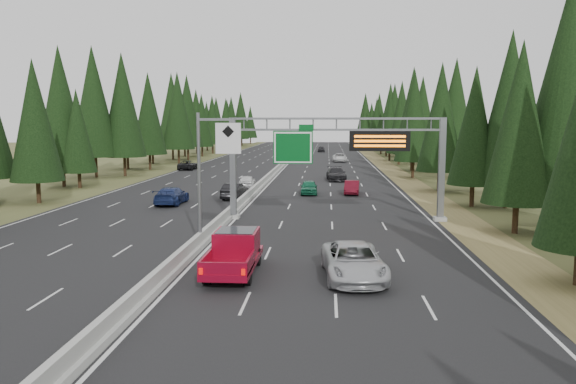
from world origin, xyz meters
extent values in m
cube|color=black|center=(0.00, 80.00, 0.04)|extent=(32.00, 260.00, 0.08)
cube|color=olive|center=(17.80, 80.00, 0.03)|extent=(3.60, 260.00, 0.06)
cube|color=#414A22|center=(-17.80, 80.00, 0.03)|extent=(3.60, 260.00, 0.06)
cube|color=#9C9C97|center=(0.00, 80.00, 0.23)|extent=(0.70, 260.00, 0.30)
cube|color=#9C9C97|center=(0.00, 80.00, 0.63)|extent=(0.30, 260.00, 0.60)
cube|color=slate|center=(0.35, 35.00, 3.98)|extent=(0.45, 0.45, 7.80)
cube|color=#9C9C97|center=(0.35, 35.00, 0.23)|extent=(0.90, 0.90, 0.30)
cube|color=slate|center=(16.20, 35.00, 3.98)|extent=(0.45, 0.45, 7.80)
cube|color=#9C9C97|center=(16.20, 35.00, 0.23)|extent=(0.90, 0.90, 0.30)
cube|color=slate|center=(8.28, 35.00, 7.80)|extent=(15.85, 0.35, 0.16)
cube|color=slate|center=(8.28, 35.00, 6.96)|extent=(15.85, 0.35, 0.16)
cube|color=#054C19|center=(5.00, 34.75, 5.63)|extent=(3.00, 0.10, 2.50)
cube|color=silver|center=(5.00, 34.69, 5.63)|extent=(2.85, 0.02, 2.35)
cube|color=#054C19|center=(6.00, 34.75, 7.13)|extent=(1.10, 0.10, 0.45)
cube|color=black|center=(11.50, 34.70, 6.13)|extent=(4.50, 0.40, 1.50)
cube|color=orange|center=(11.50, 34.48, 6.48)|extent=(3.80, 0.02, 0.18)
cube|color=orange|center=(11.50, 34.48, 6.13)|extent=(3.80, 0.02, 0.18)
cube|color=orange|center=(11.50, 34.48, 5.78)|extent=(3.80, 0.02, 0.18)
cylinder|color=slate|center=(0.00, 25.00, 4.08)|extent=(0.20, 0.20, 8.00)
cube|color=#9C9C97|center=(0.00, 25.00, 0.18)|extent=(0.50, 0.50, 0.20)
cube|color=slate|center=(1.00, 25.00, 7.68)|extent=(2.00, 0.15, 0.15)
cube|color=silver|center=(1.80, 24.88, 6.58)|extent=(1.50, 0.06, 1.80)
cylinder|color=black|center=(20.40, 30.80, 1.04)|extent=(0.40, 0.40, 2.07)
cone|color=black|center=(20.40, 30.80, 7.51)|extent=(4.66, 4.66, 10.87)
cylinder|color=black|center=(23.92, 31.75, 1.48)|extent=(0.40, 0.40, 2.96)
cone|color=black|center=(23.92, 31.75, 10.71)|extent=(6.65, 6.65, 15.52)
cylinder|color=black|center=(20.59, 43.12, 1.00)|extent=(0.40, 0.40, 2.00)
cone|color=black|center=(20.59, 43.12, 7.24)|extent=(4.49, 4.49, 10.48)
cylinder|color=black|center=(23.35, 42.53, 1.24)|extent=(0.40, 0.40, 2.47)
cone|color=black|center=(23.35, 42.53, 8.96)|extent=(5.56, 5.56, 12.97)
cylinder|color=black|center=(19.83, 54.24, 1.12)|extent=(0.40, 0.40, 2.24)
cone|color=black|center=(19.83, 54.24, 8.11)|extent=(5.04, 5.04, 11.75)
cylinder|color=black|center=(23.25, 53.63, 1.04)|extent=(0.40, 0.40, 2.08)
cone|color=black|center=(23.25, 53.63, 7.55)|extent=(4.69, 4.69, 10.93)
cylinder|color=black|center=(19.24, 69.25, 1.15)|extent=(0.40, 0.40, 2.30)
cone|color=black|center=(19.24, 69.25, 8.35)|extent=(5.19, 5.19, 12.10)
cylinder|color=black|center=(24.61, 69.14, 1.29)|extent=(0.40, 0.40, 2.57)
cone|color=black|center=(24.61, 69.14, 9.32)|extent=(5.78, 5.78, 13.50)
cylinder|color=black|center=(20.83, 81.07, 1.29)|extent=(0.40, 0.40, 2.58)
cone|color=black|center=(20.83, 81.07, 9.34)|extent=(5.80, 5.80, 13.53)
cylinder|color=black|center=(23.85, 78.67, 0.98)|extent=(0.40, 0.40, 1.96)
cone|color=black|center=(23.85, 78.67, 7.12)|extent=(4.42, 4.42, 10.31)
cylinder|color=black|center=(20.48, 94.22, 1.03)|extent=(0.40, 0.40, 2.07)
cone|color=black|center=(20.48, 94.22, 7.49)|extent=(4.65, 4.65, 10.85)
cylinder|color=black|center=(24.33, 93.71, 1.26)|extent=(0.40, 0.40, 2.51)
cone|color=black|center=(24.33, 93.71, 9.11)|extent=(5.65, 5.65, 13.19)
cylinder|color=black|center=(19.98, 104.94, 1.07)|extent=(0.40, 0.40, 2.13)
cone|color=black|center=(19.98, 104.94, 7.74)|extent=(4.80, 4.80, 11.21)
cylinder|color=black|center=(24.41, 103.89, 1.42)|extent=(0.40, 0.40, 2.83)
cone|color=black|center=(24.41, 103.89, 10.27)|extent=(6.37, 6.37, 14.87)
cylinder|color=black|center=(20.80, 119.15, 0.98)|extent=(0.40, 0.40, 1.97)
cone|color=black|center=(20.80, 119.15, 7.13)|extent=(4.43, 4.43, 10.33)
cylinder|color=black|center=(23.73, 117.11, 1.33)|extent=(0.40, 0.40, 2.66)
cone|color=black|center=(23.73, 117.11, 9.63)|extent=(5.98, 5.98, 13.94)
cylinder|color=black|center=(20.48, 128.43, 0.88)|extent=(0.40, 0.40, 1.77)
cone|color=black|center=(20.48, 128.43, 6.41)|extent=(3.98, 3.98, 9.29)
cylinder|color=black|center=(23.66, 129.77, 1.35)|extent=(0.40, 0.40, 2.71)
cone|color=black|center=(23.66, 129.77, 9.82)|extent=(6.10, 6.10, 14.22)
cylinder|color=black|center=(20.68, 143.77, 1.12)|extent=(0.40, 0.40, 2.25)
cone|color=black|center=(20.68, 143.77, 8.16)|extent=(5.06, 5.06, 11.81)
cylinder|color=black|center=(23.97, 141.73, 1.42)|extent=(0.40, 0.40, 2.85)
cone|color=black|center=(23.97, 141.73, 10.33)|extent=(6.41, 6.41, 14.96)
cylinder|color=black|center=(20.68, 154.33, 0.88)|extent=(0.40, 0.40, 1.76)
cone|color=black|center=(20.68, 154.33, 6.39)|extent=(3.97, 3.97, 9.26)
cylinder|color=black|center=(24.12, 156.14, 0.93)|extent=(0.40, 0.40, 1.86)
cone|color=black|center=(24.12, 156.14, 6.73)|extent=(4.18, 4.18, 9.75)
cylinder|color=black|center=(19.08, 168.41, 0.97)|extent=(0.40, 0.40, 1.94)
cone|color=black|center=(19.08, 168.41, 7.02)|extent=(4.36, 4.36, 10.17)
cylinder|color=black|center=(23.52, 168.25, 1.33)|extent=(0.40, 0.40, 2.67)
cone|color=black|center=(23.52, 168.25, 9.68)|extent=(6.01, 6.01, 14.01)
cylinder|color=black|center=(20.95, 178.81, 1.01)|extent=(0.40, 0.40, 2.01)
cone|color=black|center=(20.95, 178.81, 7.29)|extent=(4.52, 4.52, 10.56)
cylinder|color=black|center=(23.32, 178.25, 0.92)|extent=(0.40, 0.40, 1.83)
cone|color=black|center=(23.32, 178.25, 6.64)|extent=(4.12, 4.12, 9.62)
cylinder|color=black|center=(20.88, 192.24, 1.44)|extent=(0.40, 0.40, 2.87)
cone|color=black|center=(20.88, 192.24, 10.41)|extent=(6.46, 6.46, 15.08)
cylinder|color=black|center=(23.05, 191.96, 1.17)|extent=(0.40, 0.40, 2.33)
cone|color=black|center=(23.05, 191.96, 8.45)|extent=(5.25, 5.25, 12.24)
cylinder|color=black|center=(-19.16, 42.22, 1.07)|extent=(0.40, 0.40, 2.13)
cone|color=black|center=(-19.16, 42.22, 7.74)|extent=(4.80, 4.80, 11.20)
cylinder|color=black|center=(-20.92, 54.82, 0.91)|extent=(0.40, 0.40, 1.82)
cone|color=black|center=(-20.92, 54.82, 6.58)|extent=(4.09, 4.09, 9.54)
cylinder|color=black|center=(-23.38, 56.04, 1.31)|extent=(0.40, 0.40, 2.63)
cone|color=black|center=(-23.38, 56.04, 9.52)|extent=(5.91, 5.91, 13.78)
cylinder|color=black|center=(-20.87, 69.36, 1.37)|extent=(0.40, 0.40, 2.75)
cone|color=black|center=(-20.87, 69.36, 9.97)|extent=(6.19, 6.19, 14.43)
cylinder|color=black|center=(-24.20, 67.39, 1.43)|extent=(0.40, 0.40, 2.86)
cone|color=black|center=(-24.20, 67.39, 10.38)|extent=(6.45, 6.45, 15.04)
cylinder|color=black|center=(-20.78, 80.38, 1.24)|extent=(0.40, 0.40, 2.47)
cone|color=black|center=(-20.78, 80.38, 8.96)|extent=(5.56, 5.56, 12.98)
cylinder|color=black|center=(-24.79, 81.38, 1.21)|extent=(0.40, 0.40, 2.41)
cone|color=black|center=(-24.79, 81.38, 8.75)|extent=(5.43, 5.43, 12.67)
cylinder|color=black|center=(-19.73, 94.12, 1.34)|extent=(0.40, 0.40, 2.68)
cone|color=black|center=(-19.73, 94.12, 9.72)|extent=(6.03, 6.03, 14.07)
cylinder|color=black|center=(-24.51, 93.71, 1.05)|extent=(0.40, 0.40, 2.11)
cone|color=black|center=(-24.51, 93.71, 7.64)|extent=(4.74, 4.74, 11.06)
cylinder|color=black|center=(-20.64, 104.70, 1.37)|extent=(0.40, 0.40, 2.74)
cone|color=black|center=(-20.64, 104.70, 9.91)|extent=(6.15, 6.15, 14.36)
cylinder|color=black|center=(-23.89, 105.09, 1.40)|extent=(0.40, 0.40, 2.81)
cone|color=black|center=(-23.89, 105.09, 10.18)|extent=(6.32, 6.32, 14.74)
cylinder|color=black|center=(-20.25, 116.00, 1.11)|extent=(0.40, 0.40, 2.22)
cone|color=black|center=(-20.25, 116.00, 8.06)|extent=(5.00, 5.00, 11.67)
cylinder|color=black|center=(-24.37, 116.63, 1.05)|extent=(0.40, 0.40, 2.09)
cone|color=black|center=(-24.37, 116.63, 7.58)|extent=(4.71, 4.71, 10.98)
cylinder|color=black|center=(-20.39, 128.29, 1.14)|extent=(0.40, 0.40, 2.27)
cone|color=black|center=(-20.39, 128.29, 8.24)|extent=(5.11, 5.11, 11.93)
cylinder|color=black|center=(-24.34, 128.25, 1.26)|extent=(0.40, 0.40, 2.51)
cone|color=black|center=(-24.34, 128.25, 9.10)|extent=(5.65, 5.65, 13.18)
cylinder|color=black|center=(-19.89, 144.09, 1.13)|extent=(0.40, 0.40, 2.27)
cone|color=black|center=(-19.89, 144.09, 8.22)|extent=(5.10, 5.10, 11.91)
cylinder|color=black|center=(-24.95, 142.99, 1.06)|extent=(0.40, 0.40, 2.13)
cone|color=black|center=(-24.95, 142.99, 7.71)|extent=(4.79, 4.79, 11.17)
cylinder|color=black|center=(-20.22, 154.68, 1.21)|extent=(0.40, 0.40, 2.41)
cone|color=black|center=(-20.22, 154.68, 8.74)|extent=(5.43, 5.43, 12.67)
cylinder|color=black|center=(-24.44, 153.65, 1.20)|extent=(0.40, 0.40, 2.40)
cone|color=black|center=(-24.44, 153.65, 8.68)|extent=(5.39, 5.39, 12.58)
cylinder|color=black|center=(-19.52, 168.11, 1.37)|extent=(0.40, 0.40, 2.73)
cone|color=black|center=(-19.52, 168.11, 9.91)|extent=(6.15, 6.15, 14.36)
cylinder|color=black|center=(-23.44, 165.73, 1.18)|extent=(0.40, 0.40, 2.36)
cone|color=black|center=(-23.44, 165.73, 8.56)|extent=(5.31, 5.31, 12.40)
cylinder|color=black|center=(-20.86, 178.68, 1.06)|extent=(0.40, 0.40, 2.12)
cone|color=black|center=(-20.86, 178.68, 7.70)|extent=(4.78, 4.78, 11.15)
cylinder|color=black|center=(-24.81, 178.05, 1.11)|extent=(0.40, 0.40, 2.22)
cone|color=black|center=(-24.81, 178.05, 8.05)|extent=(5.00, 5.00, 11.66)
cylinder|color=black|center=(-19.70, 191.39, 1.08)|extent=(0.40, 0.40, 2.16)
cone|color=black|center=(-19.70, 191.39, 7.81)|extent=(4.85, 4.85, 11.32)
cylinder|color=black|center=(-23.28, 194.24, 1.20)|extent=(0.40, 0.40, 2.40)
cone|color=black|center=(-23.28, 194.24, 8.69)|extent=(5.39, 5.39, 12.58)
imported|color=#B5B6BA|center=(8.89, 18.55, 0.91)|extent=(3.27, 6.20, 1.66)
cylinder|color=black|center=(2.10, 17.07, 0.52)|extent=(0.33, 0.89, 0.89)
cylinder|color=black|center=(3.98, 17.07, 0.52)|extent=(0.33, 0.89, 0.89)
cylinder|color=black|center=(2.10, 20.73, 0.52)|extent=(0.33, 0.89, 0.89)
cylinder|color=black|center=(3.98, 20.73, 0.52)|extent=(0.33, 0.89, 0.89)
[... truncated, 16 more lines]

